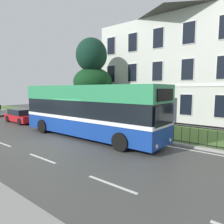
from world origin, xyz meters
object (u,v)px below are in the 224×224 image
at_px(single_decker_bus, 88,110).
at_px(litter_bin, 71,117).
at_px(georgian_townhouse, 190,61).
at_px(evergreen_tree, 93,91).
at_px(parked_hatchback_00, 22,116).

height_order(single_decker_bus, litter_bin, single_decker_bus).
distance_m(georgian_townhouse, single_decker_bus, 13.96).
bearing_deg(georgian_townhouse, evergreen_tree, -133.69).
bearing_deg(georgian_townhouse, litter_bin, -123.08).
height_order(single_decker_bus, parked_hatchback_00, single_decker_bus).
xyz_separation_m(evergreen_tree, single_decker_bus, (5.14, -5.72, -1.18)).
xyz_separation_m(georgian_townhouse, parked_hatchback_00, (-11.11, -12.84, -5.45)).
xyz_separation_m(parked_hatchback_00, litter_bin, (4.26, 2.33, 0.05)).
distance_m(georgian_townhouse, parked_hatchback_00, 17.83).
bearing_deg(litter_bin, georgian_townhouse, 56.92).
bearing_deg(georgian_townhouse, single_decker_bus, -98.46).
bearing_deg(parked_hatchback_00, litter_bin, 31.25).
bearing_deg(single_decker_bus, evergreen_tree, 132.25).
bearing_deg(single_decker_bus, georgian_townhouse, 81.85).
xyz_separation_m(evergreen_tree, litter_bin, (0.25, -3.09, -2.27)).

